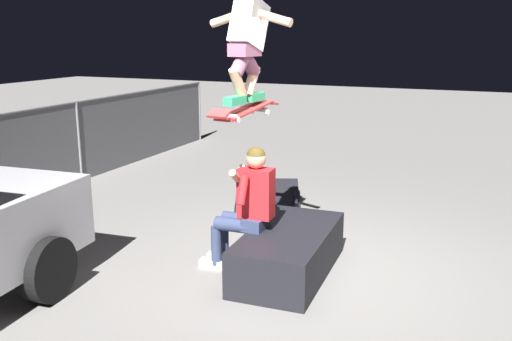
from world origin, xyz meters
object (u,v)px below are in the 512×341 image
Objects in this scene: ledge_box_main at (289,252)px; skater_airborne at (248,37)px; person_sitting_on_ledge at (246,203)px; skateboard at (245,110)px; kicker_ramp at (268,199)px.

skater_airborne is at bearing 88.72° from ledge_box_main.
skater_airborne reaches higher than person_sitting_on_ledge.
skateboard is at bearing 95.80° from ledge_box_main.
person_sitting_on_ledge reaches higher than kicker_ramp.
skater_airborne reaches higher than skateboard.
skater_airborne is at bearing -6.77° from skateboard.
skateboard is 0.92× the size of skater_airborne.
skateboard is 0.87× the size of kicker_ramp.
person_sitting_on_ledge is at bearing 98.86° from ledge_box_main.
kicker_ramp is (2.21, 0.67, -0.65)m from person_sitting_on_ledge.
kicker_ramp is at bearing 17.18° from skater_airborne.
person_sitting_on_ledge is at bearing -163.10° from kicker_ramp.
skateboard reaches higher than person_sitting_on_ledge.
person_sitting_on_ledge is 1.62m from skater_airborne.
skateboard is (-0.05, 0.46, 1.41)m from ledge_box_main.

